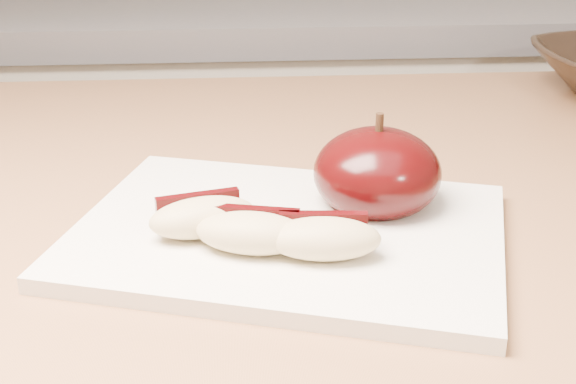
{
  "coord_description": "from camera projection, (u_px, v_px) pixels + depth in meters",
  "views": [
    {
      "loc": [
        -0.08,
        -0.06,
        1.14
      ],
      "look_at": [
        -0.05,
        0.41,
        0.94
      ],
      "focal_mm": 50.0,
      "sensor_mm": 36.0,
      "label": 1
    }
  ],
  "objects": [
    {
      "name": "cutting_board",
      "position": [
        288.0,
        234.0,
        0.53
      ],
      "size": [
        0.32,
        0.28,
        0.01
      ],
      "primitive_type": "cube",
      "rotation": [
        0.0,
        0.0,
        -0.3
      ],
      "color": "white",
      "rests_on": "island_counter"
    },
    {
      "name": "apple_wedge_b",
      "position": [
        252.0,
        232.0,
        0.49
      ],
      "size": [
        0.08,
        0.05,
        0.03
      ],
      "rotation": [
        0.0,
        0.0,
        -0.23
      ],
      "color": "tan",
      "rests_on": "cutting_board"
    },
    {
      "name": "back_cabinet",
      "position": [
        282.0,
        254.0,
        1.43
      ],
      "size": [
        2.4,
        0.62,
        0.94
      ],
      "color": "silver",
      "rests_on": "ground"
    },
    {
      "name": "apple_wedge_c",
      "position": [
        324.0,
        238.0,
        0.49
      ],
      "size": [
        0.07,
        0.04,
        0.03
      ],
      "rotation": [
        0.0,
        0.0,
        -0.08
      ],
      "color": "tan",
      "rests_on": "cutting_board"
    },
    {
      "name": "apple_wedge_a",
      "position": [
        203.0,
        216.0,
        0.51
      ],
      "size": [
        0.08,
        0.05,
        0.03
      ],
      "rotation": [
        0.0,
        0.0,
        0.25
      ],
      "color": "tan",
      "rests_on": "cutting_board"
    },
    {
      "name": "apple_half",
      "position": [
        377.0,
        173.0,
        0.55
      ],
      "size": [
        0.12,
        0.12,
        0.07
      ],
      "rotation": [
        0.0,
        0.0,
        0.39
      ],
      "color": "black",
      "rests_on": "cutting_board"
    }
  ]
}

